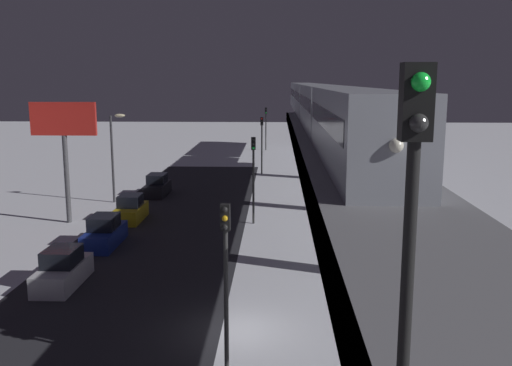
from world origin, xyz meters
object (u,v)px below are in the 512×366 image
Objects in this scene: traffic_light_far at (262,137)px; traffic_light_mid at (253,167)px; traffic_light_near at (226,268)px; sedan_white_2 at (63,270)px; sedan_black at (157,187)px; traffic_light_distant at (266,122)px; subway_train at (315,102)px; rail_signal at (413,173)px; commercial_billboard at (64,131)px; sedan_blue at (104,233)px; sedan_yellow at (131,210)px.

traffic_light_mid is at bearing 90.00° from traffic_light_far.
sedan_white_2 is at bearing -44.45° from traffic_light_near.
traffic_light_far is (0.00, -22.17, 0.00)m from traffic_light_mid.
sedan_black is 0.72× the size of traffic_light_distant.
rail_signal is (1.96, 47.23, 0.95)m from subway_train.
traffic_light_mid is 1.00× the size of traffic_light_distant.
sedan_black is 12.73m from commercial_billboard.
sedan_blue is 29.82m from traffic_light_far.
sedan_black is at bearing 52.36° from traffic_light_far.
sedan_white_2 is at bearing -58.61° from rail_signal.
rail_signal is 0.45× the size of commercial_billboard.
traffic_light_distant is (0.00, -66.52, 0.00)m from traffic_light_near.
commercial_billboard reaches higher than sedan_blue.
traffic_light_distant is at bearing -101.99° from sedan_yellow.
traffic_light_mid is at bearing 68.66° from subway_train.
sedan_yellow is at bearing 90.00° from sedan_black.
rail_signal is 0.62× the size of traffic_light_mid.
subway_train is 20.94m from sedan_yellow.
traffic_light_far is (-9.30, -21.62, 3.40)m from sedan_yellow.
sedan_blue is 0.72× the size of traffic_light_near.
commercial_billboard is (4.45, -12.88, 6.03)m from sedan_white_2.
sedan_blue is (14.58, 19.45, -7.63)m from subway_train.
sedan_yellow is (0.00, 9.56, 0.00)m from sedan_black.
commercial_billboard is (13.75, 22.35, 2.63)m from traffic_light_far.
sedan_blue is (0.00, 6.51, 0.00)m from sedan_yellow.
traffic_light_distant is at bearing -100.48° from sedan_blue.
sedan_white_2 and sedan_yellow have the same top height.
commercial_billboard is (13.75, -22.00, 2.63)m from traffic_light_near.
traffic_light_mid is at bearing -90.00° from traffic_light_near.
traffic_light_distant is 46.67m from commercial_billboard.
subway_train is 16.80m from sedan_black.
rail_signal is at bearing 110.20° from sedan_yellow.
commercial_billboard reaches higher than sedan_yellow.
subway_train reaches higher than sedan_blue.
subway_train is 36.32m from traffic_light_near.
traffic_light_near is 22.17m from traffic_light_mid.
traffic_light_near is 26.07m from commercial_billboard.
sedan_blue is at bearing -65.57° from rail_signal.
traffic_light_distant is (5.28, -30.84, -4.23)m from subway_train.
traffic_light_far reaches higher than sedan_blue.
rail_signal is at bearing 93.39° from traffic_light_far.
sedan_blue is at bearing 90.00° from sedan_yellow.
traffic_light_mid is at bearing -179.27° from commercial_billboard.
subway_train is at bearing -166.90° from sedan_black.
subway_train is 16.15× the size of sedan_blue.
traffic_light_near is at bearing 90.00° from traffic_light_mid.
sedan_yellow is 0.65× the size of traffic_light_distant.
commercial_billboard is (13.75, 44.52, 2.63)m from traffic_light_distant.
rail_signal is at bearing 92.43° from traffic_light_distant.
sedan_yellow is 6.51m from sedan_blue.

